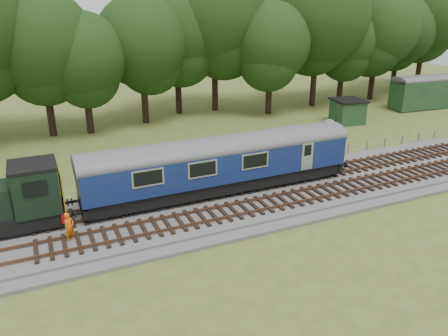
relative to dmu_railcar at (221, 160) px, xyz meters
name	(u,v)px	position (x,y,z in m)	size (l,w,h in m)	color
ground	(297,191)	(5.17, -1.40, -2.61)	(120.00, 120.00, 0.00)	#4E5C22
ballast	(297,189)	(5.17, -1.40, -2.43)	(70.00, 7.00, 0.35)	#4C4C4F
track_north	(287,178)	(5.17, 0.00, -2.19)	(67.20, 2.40, 0.21)	black
track_south	(311,194)	(5.17, -3.00, -2.19)	(67.20, 2.40, 0.21)	black
fence	(265,169)	(5.17, 3.10, -2.61)	(64.00, 0.12, 1.00)	#6B6054
tree_line	(189,117)	(5.17, 20.60, -2.61)	(70.00, 8.00, 18.00)	black
dmu_railcar	(221,160)	(0.00, 0.00, 0.00)	(18.05, 2.86, 3.88)	black
worker	(69,227)	(-9.86, -2.53, -1.44)	(0.60, 0.39, 1.64)	orange
parked_coach	(448,88)	(35.95, 12.78, -0.40)	(15.50, 3.90, 3.92)	#18351D
shed	(348,111)	(19.77, 11.47, -1.31)	(3.53, 3.53, 2.55)	#18351D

